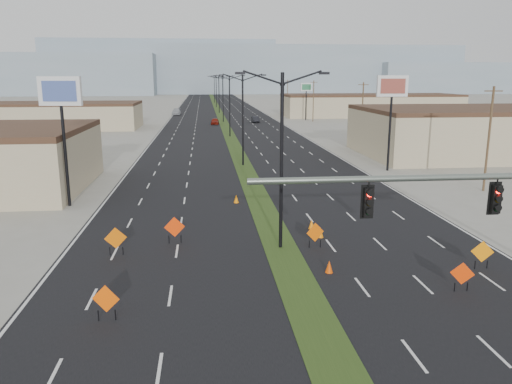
{
  "coord_description": "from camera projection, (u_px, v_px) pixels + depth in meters",
  "views": [
    {
      "loc": [
        -4.29,
        -15.38,
        9.75
      ],
      "look_at": [
        -1.36,
        12.8,
        3.2
      ],
      "focal_mm": 35.0,
      "sensor_mm": 36.0,
      "label": 1
    }
  ],
  "objects": [
    {
      "name": "construction_sign_2",
      "position": [
        175.0,
        228.0,
        29.74
      ],
      "size": [
        1.23,
        0.17,
        1.64
      ],
      "rotation": [
        0.0,
        0.0,
        0.1
      ],
      "color": "#EA3604",
      "rests_on": "ground"
    },
    {
      "name": "construction_sign_4",
      "position": [
        462.0,
        275.0,
        23.05
      ],
      "size": [
        1.0,
        0.45,
        1.43
      ],
      "rotation": [
        0.0,
        0.0,
        -0.4
      ],
      "color": "#ED3804",
      "rests_on": "ground"
    },
    {
      "name": "utility_pole_0",
      "position": [
        489.0,
        138.0,
        42.73
      ],
      "size": [
        1.6,
        0.2,
        9.0
      ],
      "color": "#4C3823",
      "rests_on": "ground"
    },
    {
      "name": "building_sw_far",
      "position": [
        60.0,
        117.0,
        96.18
      ],
      "size": [
        30.0,
        14.0,
        4.5
      ],
      "primitive_type": "cube",
      "color": "tan",
      "rests_on": "ground"
    },
    {
      "name": "construction_sign_5",
      "position": [
        482.0,
        253.0,
        25.75
      ],
      "size": [
        1.11,
        0.33,
        1.52
      ],
      "rotation": [
        0.0,
        0.0,
        -0.26
      ],
      "color": "orange",
      "rests_on": "ground"
    },
    {
      "name": "streetlight_4",
      "position": [
        219.0,
        93.0,
        136.48
      ],
      "size": [
        5.15,
        0.24,
        10.02
      ],
      "color": "black",
      "rests_on": "ground"
    },
    {
      "name": "pole_sign_west",
      "position": [
        61.0,
        101.0,
        36.89
      ],
      "size": [
        3.21,
        0.83,
        9.8
      ],
      "rotation": [
        0.0,
        0.0,
        -0.15
      ],
      "color": "black",
      "rests_on": "ground"
    },
    {
      "name": "cone_1",
      "position": [
        320.0,
        232.0,
        30.94
      ],
      "size": [
        0.48,
        0.48,
        0.66
      ],
      "primitive_type": "cone",
      "rotation": [
        0.0,
        0.0,
        0.24
      ],
      "color": "orange",
      "rests_on": "ground"
    },
    {
      "name": "car_mid",
      "position": [
        255.0,
        119.0,
        109.2
      ],
      "size": [
        1.53,
        4.11,
        1.34
      ],
      "primitive_type": "imported",
      "rotation": [
        0.0,
        0.0,
        0.03
      ],
      "color": "black",
      "rests_on": "ground"
    },
    {
      "name": "construction_sign_0",
      "position": [
        116.0,
        239.0,
        27.71
      ],
      "size": [
        1.2,
        0.3,
        1.63
      ],
      "rotation": [
        0.0,
        0.0,
        0.22
      ],
      "color": "#DA5D04",
      "rests_on": "ground"
    },
    {
      "name": "building_se_near",
      "position": [
        504.0,
        133.0,
        63.95
      ],
      "size": [
        36.0,
        18.0,
        5.5
      ],
      "primitive_type": "cube",
      "color": "tan",
      "rests_on": "ground"
    },
    {
      "name": "streetlight_6",
      "position": [
        214.0,
        89.0,
        190.75
      ],
      "size": [
        5.15,
        0.24,
        10.02
      ],
      "color": "black",
      "rests_on": "ground"
    },
    {
      "name": "cone_3",
      "position": [
        236.0,
        199.0,
        39.45
      ],
      "size": [
        0.5,
        0.5,
        0.68
      ],
      "primitive_type": "cone",
      "rotation": [
        0.0,
        0.0,
        -0.25
      ],
      "color": "orange",
      "rests_on": "ground"
    },
    {
      "name": "streetlight_2",
      "position": [
        230.0,
        104.0,
        82.21
      ],
      "size": [
        5.15,
        0.24,
        10.02
      ],
      "color": "black",
      "rests_on": "ground"
    },
    {
      "name": "utility_pole_1",
      "position": [
        362.0,
        111.0,
        76.65
      ],
      "size": [
        1.6,
        0.2,
        9.0
      ],
      "color": "#4C3823",
      "rests_on": "ground"
    },
    {
      "name": "construction_sign_3",
      "position": [
        315.0,
        233.0,
        28.97
      ],
      "size": [
        1.09,
        0.4,
        1.51
      ],
      "rotation": [
        0.0,
        0.0,
        0.32
      ],
      "color": "#E05704",
      "rests_on": "ground"
    },
    {
      "name": "streetlight_0",
      "position": [
        282.0,
        156.0,
        27.95
      ],
      "size": [
        5.15,
        0.24,
        10.02
      ],
      "color": "black",
      "rests_on": "ground"
    },
    {
      "name": "median_strip",
      "position": [
        223.0,
        120.0,
        114.45
      ],
      "size": [
        2.0,
        400.0,
        0.04
      ],
      "primitive_type": "cube",
      "color": "#283F16",
      "rests_on": "ground"
    },
    {
      "name": "car_left",
      "position": [
        215.0,
        121.0,
        104.43
      ],
      "size": [
        1.89,
        4.03,
        1.33
      ],
      "primitive_type": "imported",
      "rotation": [
        0.0,
        0.0,
        -0.08
      ],
      "color": "maroon",
      "rests_on": "ground"
    },
    {
      "name": "mesa_east",
      "position": [
        496.0,
        78.0,
        314.68
      ],
      "size": [
        160.0,
        50.0,
        18.0
      ],
      "primitive_type": "cube",
      "color": "#8194A0",
      "rests_on": "ground"
    },
    {
      "name": "pole_sign_east_near",
      "position": [
        392.0,
        93.0,
        51.43
      ],
      "size": [
        3.24,
        0.46,
        9.91
      ],
      "rotation": [
        0.0,
        0.0,
        -0.02
      ],
      "color": "black",
      "rests_on": "ground"
    },
    {
      "name": "pole_sign_east_far",
      "position": [
        306.0,
        90.0,
        113.77
      ],
      "size": [
        2.76,
        0.91,
        8.43
      ],
      "rotation": [
        0.0,
        0.0,
        0.21
      ],
      "color": "black",
      "rests_on": "ground"
    },
    {
      "name": "road_surface",
      "position": [
        223.0,
        120.0,
        114.45
      ],
      "size": [
        25.0,
        400.0,
        0.02
      ],
      "primitive_type": "cube",
      "color": "black",
      "rests_on": "ground"
    },
    {
      "name": "mesa_center",
      "position": [
        274.0,
        70.0,
        309.14
      ],
      "size": [
        220.0,
        50.0,
        28.0
      ],
      "primitive_type": "cube",
      "color": "#8194A0",
      "rests_on": "ground"
    },
    {
      "name": "construction_sign_1",
      "position": [
        106.0,
        300.0,
        20.24
      ],
      "size": [
        1.15,
        0.3,
        1.56
      ],
      "rotation": [
        0.0,
        0.0,
        -0.23
      ],
      "color": "#EE5105",
      "rests_on": "ground"
    },
    {
      "name": "cone_2",
      "position": [
        312.0,
        224.0,
        32.66
      ],
      "size": [
        0.53,
        0.53,
        0.67
      ],
      "primitive_type": "cone",
      "rotation": [
        0.0,
        0.0,
        -0.43
      ],
      "color": "orange",
      "rests_on": "ground"
    },
    {
      "name": "mesa_backdrop",
      "position": [
        163.0,
        67.0,
        321.02
      ],
      "size": [
        140.0,
        50.0,
        32.0
      ],
      "primitive_type": "cube",
      "color": "#8194A0",
      "rests_on": "ground"
    },
    {
      "name": "car_far",
      "position": [
        177.0,
        112.0,
        131.36
      ],
      "size": [
        2.33,
        5.43,
        1.56
      ],
      "primitive_type": "imported",
      "rotation": [
        0.0,
        0.0,
        -0.03
      ],
      "color": "#A6A9AF",
      "rests_on": "ground"
    },
    {
      "name": "streetlight_1",
      "position": [
        243.0,
        117.0,
        55.08
      ],
      "size": [
        5.15,
        0.24,
        10.02
      ],
      "color": "black",
      "rests_on": "ground"
    },
    {
      "name": "utility_pole_3",
      "position": [
        287.0,
        95.0,
        144.48
      ],
      "size": [
        1.6,
        0.2,
        9.0
      ],
      "color": "#4C3823",
      "rests_on": "ground"
    },
    {
      "name": "streetlight_5",
      "position": [
        216.0,
        90.0,
        163.62
      ],
      "size": [
        5.15,
        0.24,
        10.02
      ],
      "color": "black",
      "rests_on": "ground"
    },
    {
      "name": "streetlight_3",
      "position": [
        223.0,
        97.0,
        109.35
      ],
      "size": [
        5.15,
        0.24,
        10.02
      ],
      "color": "black",
      "rests_on": "ground"
    },
    {
      "name": "building_se_far",
      "position": [
        370.0,
        106.0,
        127.4
      ],
      "size": [
        44.0,
        16.0,
        5.0
      ],
      "primitive_type": "cube",
      "color": "tan",
      "rests_on": "ground"
    },
    {
      "name": "ground",
      "position": [
        332.0,
        361.0,
        17.54
      ],
      "size": [
        600.0,
        600.0,
        0.0
      ],
      "primitive_type": "plane",
      "color": "gray",
      "rests_on": "ground"
    },
    {
      "name": "utility_pole_2",
      "position": [
        313.0,
        100.0,
        110.56
      ],
      "size": [
        1.6,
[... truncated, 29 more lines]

